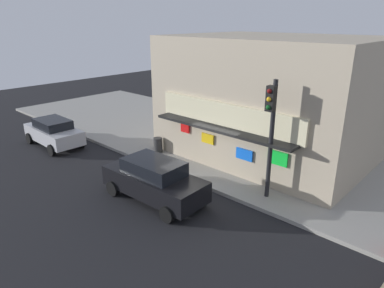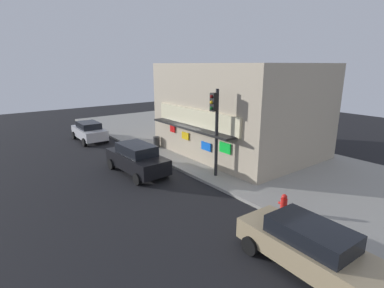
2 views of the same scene
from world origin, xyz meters
name	(u,v)px [view 1 (image 1 of 2)]	position (x,y,z in m)	size (l,w,h in m)	color
ground_plane	(200,186)	(0.00, 0.00, 0.00)	(59.91, 59.91, 0.00)	black
sidewalk	(262,154)	(0.00, 5.16, 0.08)	(39.94, 10.33, 0.16)	gray
corner_building	(272,97)	(0.12, 5.52, 3.20)	(10.13, 8.57, 6.08)	tan
traffic_light	(271,125)	(2.80, 0.89, 3.24)	(0.32, 0.58, 4.79)	black
trash_can	(158,145)	(-4.22, 1.35, 0.56)	(0.49, 0.49, 0.80)	#2D2D2D
pedestrian	(210,143)	(-1.49, 2.44, 1.06)	(0.48, 0.43, 1.66)	black
potted_plant_by_doorway	(260,164)	(1.34, 2.80, 0.58)	(0.53, 0.53, 0.82)	brown
potted_plant_by_window	(190,147)	(-2.62, 2.22, 0.62)	(0.52, 0.52, 0.81)	#59595B
parked_car_black	(154,180)	(-0.59, -2.12, 0.89)	(4.60, 2.16, 1.74)	black
parked_car_silver	(54,132)	(-9.77, -1.78, 0.82)	(4.14, 2.03, 1.58)	#B7B7BC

